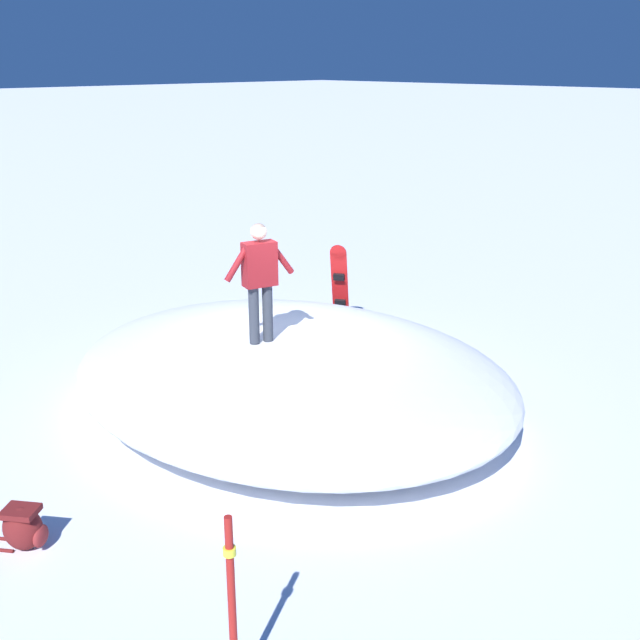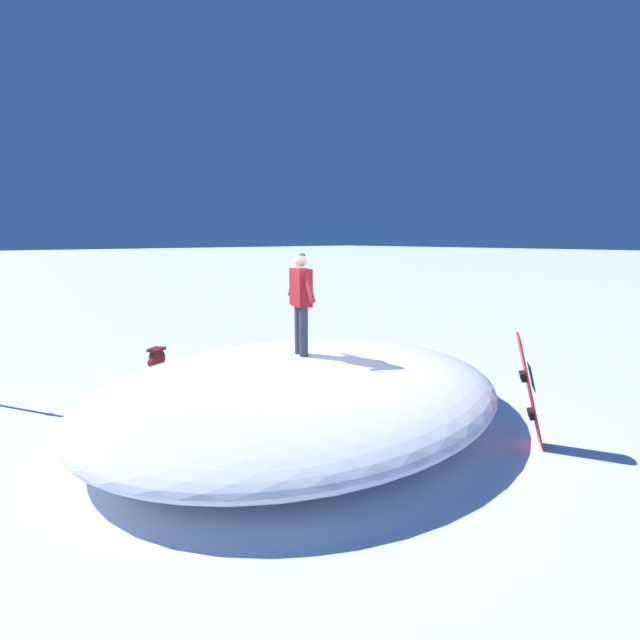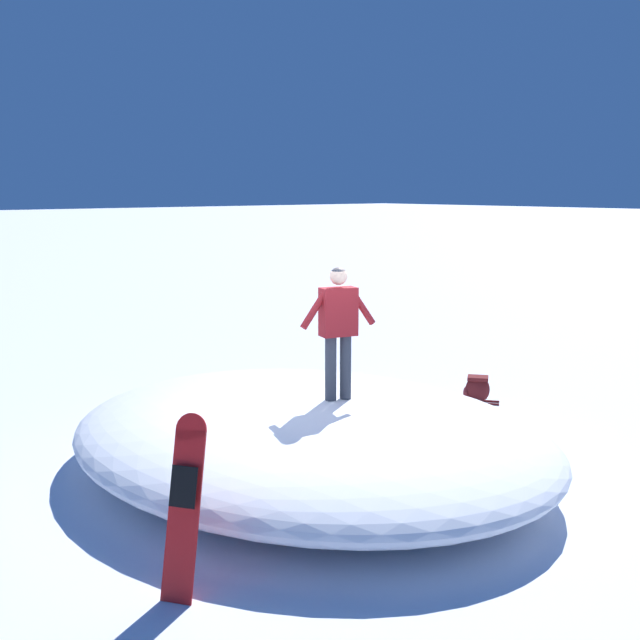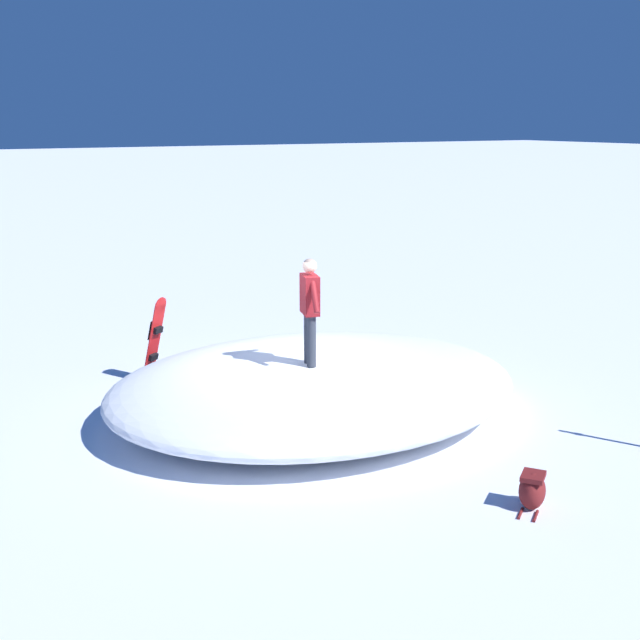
% 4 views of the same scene
% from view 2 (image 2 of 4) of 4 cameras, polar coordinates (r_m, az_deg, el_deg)
% --- Properties ---
extents(ground, '(240.00, 240.00, 0.00)m').
position_cam_2_polar(ground, '(7.07, 2.12, -12.52)').
color(ground, white).
extents(snow_mound, '(6.70, 5.46, 0.91)m').
position_cam_2_polar(snow_mound, '(6.94, -2.46, -8.92)').
color(snow_mound, white).
rests_on(snow_mound, ground).
extents(snowboarder_standing, '(0.36, 0.98, 1.63)m').
position_cam_2_polar(snowboarder_standing, '(6.99, -2.47, 2.93)').
color(snowboarder_standing, '#333842').
rests_on(snowboarder_standing, snow_mound).
extents(snowboard_primary_upright, '(0.48, 0.52, 1.56)m').
position_cam_2_polar(snowboard_primary_upright, '(6.54, 25.27, -7.95)').
color(snowboard_primary_upright, red).
rests_on(snowboard_primary_upright, ground).
extents(backpack_near, '(0.60, 0.54, 0.45)m').
position_cam_2_polar(backpack_near, '(10.17, -20.29, -4.59)').
color(backpack_near, maroon).
rests_on(backpack_near, ground).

